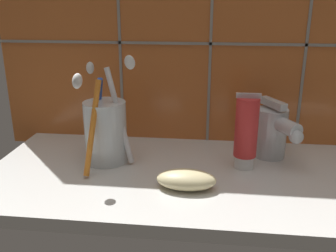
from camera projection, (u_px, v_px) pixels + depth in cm
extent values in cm
cube|color=silver|center=(195.00, 178.00, 59.85)|extent=(66.86, 30.78, 2.00)
cube|color=#C6662D|center=(203.00, 6.00, 66.20)|extent=(76.86, 1.50, 54.15)
cube|color=gray|center=(201.00, 44.00, 67.48)|extent=(76.86, 0.24, 0.50)
cube|color=gray|center=(118.00, 6.00, 67.04)|extent=(0.50, 0.24, 54.15)
cube|color=gray|center=(212.00, 6.00, 65.21)|extent=(0.50, 0.24, 54.15)
cube|color=gray|center=(311.00, 6.00, 63.39)|extent=(0.50, 0.24, 54.15)
cylinder|color=silver|center=(106.00, 132.00, 62.28)|extent=(7.00, 7.00, 10.36)
cylinder|color=white|center=(119.00, 116.00, 60.59)|extent=(4.90, 2.33, 15.82)
ellipsoid|color=white|center=(130.00, 62.00, 56.87)|extent=(2.47, 1.90, 2.55)
cylinder|color=blue|center=(98.00, 116.00, 64.28)|extent=(3.88, 4.81, 13.89)
ellipsoid|color=white|center=(90.00, 68.00, 63.88)|extent=(2.41, 2.62, 2.62)
cylinder|color=orange|center=(92.00, 128.00, 57.77)|extent=(2.25, 6.44, 14.21)
ellipsoid|color=white|center=(77.00, 81.00, 52.36)|extent=(1.78, 2.61, 2.67)
cylinder|color=white|center=(244.00, 161.00, 61.10)|extent=(3.10, 3.10, 2.10)
cylinder|color=red|center=(246.00, 127.00, 59.22)|extent=(3.65, 3.65, 9.58)
cube|color=silver|center=(249.00, 96.00, 57.55)|extent=(3.83, 0.36, 0.80)
cylinder|color=silver|center=(270.00, 133.00, 64.68)|extent=(5.49, 5.49, 8.53)
cylinder|color=silver|center=(284.00, 125.00, 60.98)|extent=(5.19, 7.00, 2.47)
sphere|color=silver|center=(296.00, 137.00, 58.31)|extent=(2.31, 2.31, 2.31)
cube|color=silver|center=(273.00, 103.00, 62.99)|extent=(3.96, 5.98, 1.20)
ellipsoid|color=beige|center=(186.00, 180.00, 54.12)|extent=(8.69, 4.69, 2.80)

